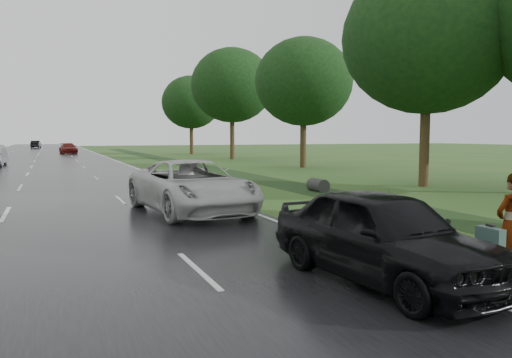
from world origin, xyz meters
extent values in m
cube|color=black|center=(0.00, 45.00, 0.02)|extent=(14.00, 180.00, 0.04)
cube|color=silver|center=(6.75, 45.00, 0.04)|extent=(0.12, 180.00, 0.01)
cube|color=silver|center=(0.00, 45.00, 0.04)|extent=(0.12, 180.00, 0.01)
cube|color=black|center=(11.50, 20.00, 0.00)|extent=(2.20, 120.00, 0.01)
cylinder|color=#2D2D2D|center=(11.50, 10.00, 0.25)|extent=(0.56, 1.00, 0.56)
cylinder|color=#3B2A18|center=(17.00, 10.00, 1.92)|extent=(0.44, 0.44, 3.84)
ellipsoid|color=black|center=(17.00, 10.00, 6.69)|extent=(7.60, 7.60, 6.84)
cylinder|color=#3B2A18|center=(18.20, 24.00, 1.76)|extent=(0.44, 0.44, 3.52)
ellipsoid|color=black|center=(18.20, 24.00, 6.14)|extent=(7.00, 7.00, 6.30)
cylinder|color=#3B2A18|center=(17.80, 38.00, 2.08)|extent=(0.44, 0.44, 4.16)
ellipsoid|color=black|center=(17.80, 38.00, 7.16)|extent=(8.00, 8.00, 7.20)
cylinder|color=#3B2A18|center=(17.50, 52.00, 1.84)|extent=(0.44, 0.44, 3.68)
ellipsoid|color=black|center=(17.50, 52.00, 6.38)|extent=(7.20, 7.20, 6.48)
imported|color=#A5998C|center=(8.20, -2.18, 0.86)|extent=(0.63, 0.42, 1.72)
cube|color=#364F4B|center=(7.83, -2.09, 0.63)|extent=(0.16, 0.48, 0.39)
cube|color=black|center=(7.83, -2.09, 0.86)|extent=(0.05, 0.16, 0.03)
imported|color=#BCBCBC|center=(5.10, 6.30, 0.81)|extent=(3.12, 5.81, 1.55)
imported|color=black|center=(6.00, -1.72, 0.77)|extent=(2.13, 4.44, 1.46)
imported|color=maroon|center=(3.43, 58.95, 0.70)|extent=(2.23, 4.70, 1.32)
imported|color=black|center=(-1.00, 91.49, 0.71)|extent=(1.78, 4.16, 1.33)
camera|label=1|loc=(1.24, -8.02, 2.32)|focal=35.00mm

